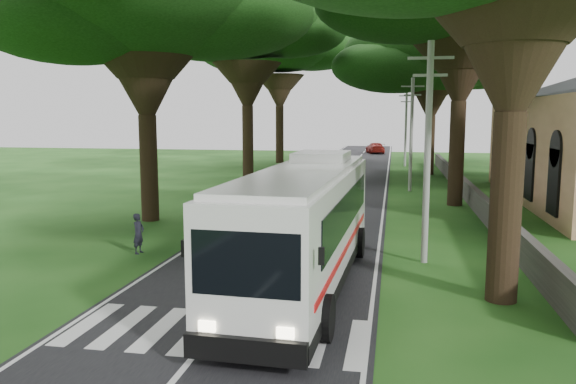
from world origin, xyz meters
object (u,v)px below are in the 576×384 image
Objects in this scene: pole_near at (428,149)px; pole_mid at (411,133)px; distant_car_a at (344,161)px; pedestrian at (138,233)px; distant_car_c at (375,148)px; pole_far at (406,127)px; coach_bus at (305,223)px.

pole_near is 1.00× the size of pole_mid.
distant_car_a is 38.89m from pedestrian.
distant_car_c is 3.25× the size of pedestrian.
pole_far is at bearing 90.00° from pole_near.
pole_far reaches higher than distant_car_a.
pole_near is at bearing -79.45° from pedestrian.
pole_far is at bearing -173.88° from distant_car_a.
pole_mid is 2.24× the size of distant_car_a.
distant_car_a is at bearing 95.42° from coach_bus.
pole_mid is 0.62× the size of coach_bus.
pedestrian is at bearing 159.52° from coach_bus.
distant_car_c is at bearing 92.00° from coach_bus.
coach_bus is (-3.89, -23.62, -2.16)m from pole_mid.
pole_mid is 19.33m from distant_car_a.
pole_mid reaches higher than distant_car_a.
pole_mid is 1.55× the size of distant_car_c.
distant_car_a is 2.25× the size of pedestrian.
distant_car_a is (-2.41, 41.55, -1.38)m from coach_bus.
pedestrian is (-10.97, -0.67, -3.38)m from pole_near.
distant_car_a is 0.69× the size of distant_car_c.
pole_far reaches higher than coach_bus.
pedestrian is at bearing -105.09° from pole_far.
pole_near is 40.00m from pole_far.
coach_bus is at bearing 81.27° from distant_car_a.
pole_far is 1.55× the size of distant_car_c.
pole_far is 5.02× the size of pedestrian.
pole_far is 2.24× the size of distant_car_a.
pedestrian is (-10.97, -40.67, -3.38)m from pole_far.
pole_mid is (0.00, 20.00, 0.00)m from pole_near.
pedestrian is (-10.97, -20.67, -3.38)m from pole_mid.
pole_mid is 40.25m from distant_car_c.
coach_bus is at bearing 78.24° from distant_car_c.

